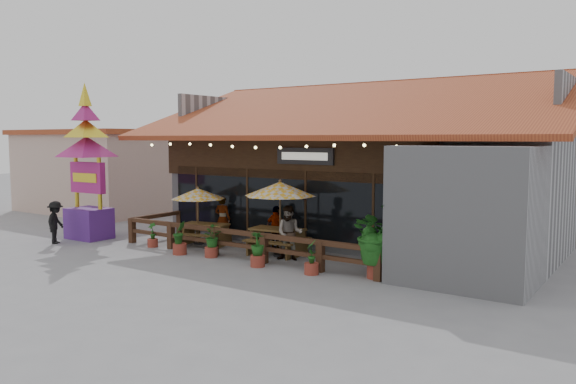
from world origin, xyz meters
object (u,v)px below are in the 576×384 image
Objects in this scene: picnic_table_left at (206,231)px; pedestrian at (56,222)px; umbrella_left at (198,194)px; picnic_table_right at (278,237)px; tropical_plant at (378,235)px; thai_sign_tower at (87,151)px; umbrella_right at (280,189)px.

pedestrian is at bearing -148.84° from picnic_table_left.
picnic_table_right is (3.34, 0.21, -1.24)m from umbrella_left.
picnic_table_right is 0.93× the size of tropical_plant.
thai_sign_tower reaches higher than tropical_plant.
picnic_table_right is 1.25× the size of pedestrian.
picnic_table_right is at bearing -103.03° from pedestrian.
umbrella_left reaches higher than picnic_table_left.
pedestrian is at bearing -170.59° from tropical_plant.
thai_sign_tower reaches higher than pedestrian.
tropical_plant is (7.43, -0.85, -0.63)m from umbrella_left.
pedestrian is at bearing -94.79° from thai_sign_tower.
tropical_plant is at bearing -14.54° from picnic_table_right.
umbrella_left is at bearing 19.29° from thai_sign_tower.
tropical_plant reaches higher than picnic_table_left.
tropical_plant is at bearing -12.88° from umbrella_right.
picnic_table_right is at bearing 12.57° from thai_sign_tower.
picnic_table_right is 0.31× the size of thai_sign_tower.
umbrella_left is at bearing -176.44° from picnic_table_right.
umbrella_left is 5.28m from pedestrian.
umbrella_right is 0.48× the size of thai_sign_tower.
picnic_table_left is at bearing 172.97° from tropical_plant.
tropical_plant is (11.66, 0.63, -2.13)m from thai_sign_tower.
pedestrian is (-4.68, -2.83, 0.25)m from picnic_table_left.
umbrella_right reaches higher than pedestrian.
picnic_table_right is 8.23m from thai_sign_tower.
umbrella_right is 8.04m from thai_sign_tower.
thai_sign_tower is (-7.81, -1.51, 1.16)m from umbrella_right.
umbrella_right is at bearing 0.46° from umbrella_left.
picnic_table_left is at bearing -176.48° from picnic_table_right.
picnic_table_left is 5.47m from pedestrian.
tropical_plant is at bearing -115.01° from pedestrian.
umbrella_right is 1.94× the size of pedestrian.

